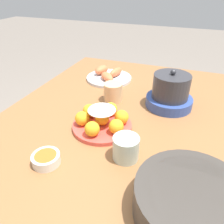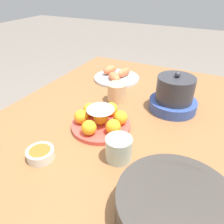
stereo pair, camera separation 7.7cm
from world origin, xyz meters
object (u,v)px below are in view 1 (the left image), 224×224
cup_near (113,92)px  dining_table (120,130)px  sauce_bowl (46,159)px  serving_bowl (192,201)px  warming_pot (170,93)px  seafood_platter (108,76)px  cake_plate (102,120)px  cup_far (126,148)px

cup_near → dining_table: bearing=36.3°
sauce_bowl → serving_bowl: bearing=87.1°
cup_near → warming_pot: (-0.04, 0.25, 0.02)m
sauce_bowl → warming_pot: (-0.50, 0.31, 0.05)m
seafood_platter → warming_pot: (0.19, 0.37, 0.05)m
cake_plate → dining_table: bearing=163.4°
serving_bowl → sauce_bowl: serving_bowl is taller
dining_table → cup_far: (0.25, 0.10, 0.13)m
cup_near → cup_far: (0.35, 0.17, -0.00)m
sauce_bowl → seafood_platter: bearing=-175.0°
cup_far → serving_bowl: bearing=57.2°
cake_plate → cup_near: size_ratio=2.65×
cake_plate → cup_near: bearing=-170.5°
cake_plate → sauce_bowl: (0.24, -0.09, -0.02)m
dining_table → warming_pot: size_ratio=6.28×
cake_plate → seafood_platter: cake_plate is taller
serving_bowl → cup_near: bearing=-141.7°
seafood_platter → cup_far: cup_far is taller
sauce_bowl → cup_far: cup_far is taller
dining_table → sauce_bowl: 0.40m
cake_plate → seafood_platter: bearing=-161.5°
sauce_bowl → warming_pot: 0.59m
dining_table → serving_bowl: serving_bowl is taller
warming_pot → cake_plate: bearing=-39.8°
cup_far → warming_pot: 0.40m
serving_bowl → seafood_platter: (-0.71, -0.49, -0.03)m
cup_near → seafood_platter: bearing=-153.7°
serving_bowl → sauce_bowl: bearing=-92.9°
seafood_platter → cup_near: cup_near is taller
cup_far → warming_pot: (-0.39, 0.08, 0.03)m
dining_table → cup_near: (-0.10, -0.07, 0.13)m
sauce_bowl → warming_pot: bearing=148.3°
cup_far → dining_table: bearing=-158.2°
seafood_platter → sauce_bowl: bearing=5.0°
cake_plate → sauce_bowl: bearing=-20.8°
seafood_platter → warming_pot: size_ratio=1.24×
dining_table → cup_far: 0.30m
sauce_bowl → seafood_platter: size_ratio=0.35×
cake_plate → cup_near: 0.22m
dining_table → warming_pot: (-0.14, 0.18, 0.16)m
dining_table → seafood_platter: size_ratio=5.06×
sauce_bowl → cup_near: bearing=173.3°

